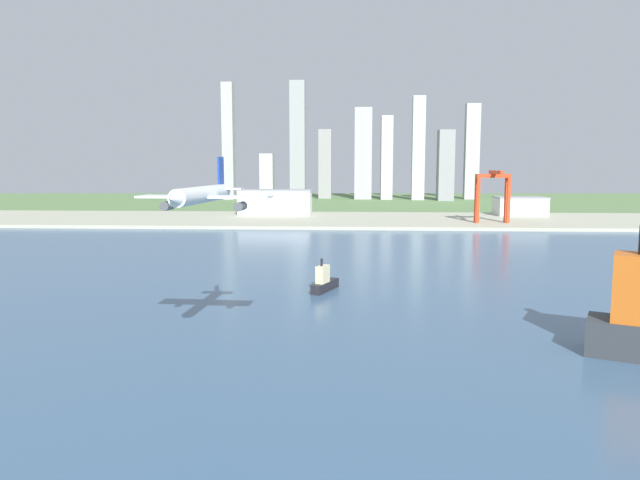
{
  "coord_description": "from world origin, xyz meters",
  "views": [
    {
      "loc": [
        31.36,
        -0.52,
        45.19
      ],
      "look_at": [
        18.97,
        209.06,
        19.15
      ],
      "focal_mm": 33.43,
      "sensor_mm": 36.0,
      "label": 1
    }
  ],
  "objects_px": {
    "airplane_landing": "(202,195)",
    "warehouse_main": "(275,202)",
    "warehouse_annex": "(520,206)",
    "tugboat_small": "(324,282)",
    "port_crane_red": "(493,185)"
  },
  "relations": [
    {
      "from": "airplane_landing",
      "to": "warehouse_main",
      "type": "distance_m",
      "value": 393.97
    },
    {
      "from": "airplane_landing",
      "to": "warehouse_annex",
      "type": "bearing_deg",
      "value": 65.76
    },
    {
      "from": "warehouse_annex",
      "to": "warehouse_main",
      "type": "bearing_deg",
      "value": -178.48
    },
    {
      "from": "tugboat_small",
      "to": "warehouse_annex",
      "type": "xyz_separation_m",
      "value": [
        155.22,
        318.49,
        7.04
      ]
    },
    {
      "from": "airplane_landing",
      "to": "warehouse_main",
      "type": "relative_size",
      "value": 0.59
    },
    {
      "from": "tugboat_small",
      "to": "airplane_landing",
      "type": "bearing_deg",
      "value": -106.72
    },
    {
      "from": "tugboat_small",
      "to": "port_crane_red",
      "type": "bearing_deg",
      "value": 64.91
    },
    {
      "from": "airplane_landing",
      "to": "port_crane_red",
      "type": "bearing_deg",
      "value": 66.85
    },
    {
      "from": "port_crane_red",
      "to": "warehouse_main",
      "type": "height_order",
      "value": "port_crane_red"
    },
    {
      "from": "port_crane_red",
      "to": "warehouse_annex",
      "type": "distance_m",
      "value": 85.92
    },
    {
      "from": "airplane_landing",
      "to": "tugboat_small",
      "type": "xyz_separation_m",
      "value": [
        23.66,
        78.74,
        -35.1
      ]
    },
    {
      "from": "airplane_landing",
      "to": "tugboat_small",
      "type": "distance_m",
      "value": 89.4
    },
    {
      "from": "tugboat_small",
      "to": "warehouse_main",
      "type": "distance_m",
      "value": 318.57
    },
    {
      "from": "warehouse_main",
      "to": "airplane_landing",
      "type": "bearing_deg",
      "value": -84.75
    },
    {
      "from": "tugboat_small",
      "to": "warehouse_main",
      "type": "relative_size",
      "value": 0.28
    }
  ]
}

